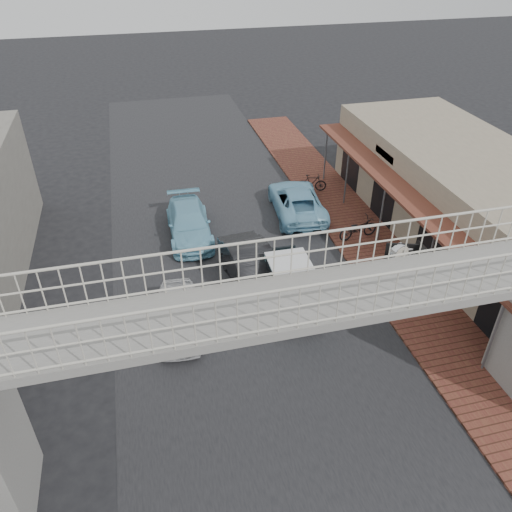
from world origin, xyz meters
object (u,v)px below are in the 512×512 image
angkot_van (292,282)px  street_clock (399,256)px  motorcycle_far (312,183)px  angkot_curb (297,201)px  motorcycle_near (358,228)px  angkot_far (189,223)px  dark_sedan (253,270)px  arrow_sign (423,256)px  white_hatchback (178,315)px

angkot_van → street_clock: street_clock is taller
motorcycle_far → angkot_curb: bearing=156.2°
angkot_curb → motorcycle_near: angkot_curb is taller
angkot_far → motorcycle_near: bearing=-15.0°
motorcycle_far → street_clock: street_clock is taller
dark_sedan → motorcycle_far: (5.10, 7.39, -0.21)m
angkot_curb → arrow_sign: bearing=108.5°
white_hatchback → dark_sedan: 3.74m
motorcycle_far → street_clock: size_ratio=0.55×
street_clock → motorcycle_near: bearing=67.3°
angkot_van → motorcycle_near: angkot_van is taller
white_hatchback → angkot_curb: 9.96m
angkot_van → arrow_sign: 4.81m
angkot_curb → arrow_sign: size_ratio=1.67×
angkot_curb → motorcycle_near: 3.70m
motorcycle_near → street_clock: bearing=162.1°
angkot_far → motorcycle_far: size_ratio=2.93×
white_hatchback → arrow_sign: arrow_sign is taller
motorcycle_near → street_clock: 5.48m
angkot_van → motorcycle_far: bearing=67.2°
dark_sedan → angkot_curb: 6.49m
dark_sedan → angkot_curb: size_ratio=0.96×
angkot_van → arrow_sign: size_ratio=1.19×
motorcycle_near → arrow_sign: bearing=171.1°
street_clock → arrow_sign: size_ratio=0.97×
arrow_sign → dark_sedan: bearing=170.3°
dark_sedan → arrow_sign: arrow_sign is taller
white_hatchback → angkot_van: 4.43m
angkot_curb → angkot_far: 5.65m
dark_sedan → angkot_far: 4.95m
street_clock → arrow_sign: bearing=-28.5°
angkot_curb → street_clock: size_ratio=1.73×
white_hatchback → arrow_sign: 9.02m
angkot_far → dark_sedan: bearing=-64.8°
motorcycle_near → street_clock: size_ratio=0.67×
motorcycle_near → angkot_curb: bearing=24.4°
dark_sedan → arrow_sign: (5.50, -3.00, 1.74)m
dark_sedan → motorcycle_far: bearing=50.1°
angkot_far → street_clock: (6.68, -7.31, 1.84)m
arrow_sign → motorcycle_far: bearing=111.1°
white_hatchback → motorcycle_near: (8.82, 4.12, -0.03)m
angkot_far → motorcycle_near: angkot_far is taller
angkot_curb → motorcycle_far: angkot_curb is taller
angkot_van → arrow_sign: bearing=-17.6°
angkot_curb → angkot_van: 7.36m
angkot_far → street_clock: 10.07m
angkot_van → arrow_sign: arrow_sign is taller
angkot_far → motorcycle_far: angkot_far is taller
dark_sedan → arrow_sign: bearing=-34.0°
angkot_van → white_hatchback: bearing=-174.8°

